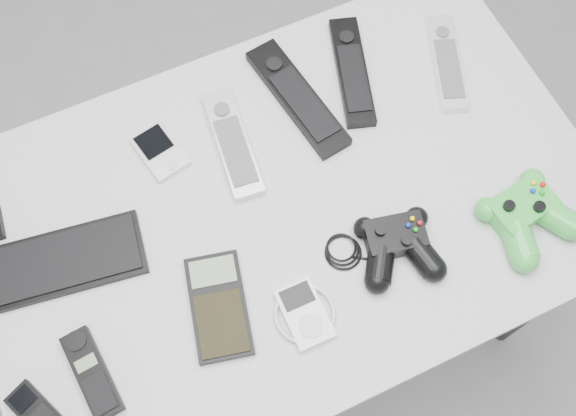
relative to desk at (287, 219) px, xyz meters
name	(u,v)px	position (x,y,z in m)	size (l,w,h in m)	color
floor	(318,329)	(0.05, -0.08, -0.65)	(3.50, 3.50, 0.00)	slate
desk	(287,219)	(0.00, 0.00, 0.00)	(1.07, 0.69, 0.72)	gray
pda_keyboard	(62,262)	(-0.38, 0.06, 0.07)	(0.27, 0.11, 0.02)	black
pda	(160,152)	(-0.16, 0.18, 0.07)	(0.07, 0.10, 0.02)	silver
remote_silver_a	(232,143)	(-0.04, 0.14, 0.07)	(0.05, 0.22, 0.02)	silver
remote_black_a	(352,71)	(0.22, 0.19, 0.07)	(0.05, 0.23, 0.02)	black
remote_black_b	(297,97)	(0.11, 0.18, 0.07)	(0.06, 0.26, 0.02)	black
remote_silver_b	(447,62)	(0.39, 0.13, 0.07)	(0.05, 0.21, 0.02)	silver
mobile_phone	(36,412)	(-0.49, -0.15, 0.07)	(0.04, 0.10, 0.02)	black
cordless_handset	(92,374)	(-0.39, -0.13, 0.07)	(0.05, 0.14, 0.02)	black
calculator	(219,306)	(-0.17, -0.12, 0.07)	(0.09, 0.17, 0.02)	black
mp3_player	(305,314)	(-0.05, -0.19, 0.07)	(0.10, 0.11, 0.02)	silver
controller_black	(397,244)	(0.13, -0.15, 0.09)	(0.23, 0.15, 0.05)	black
controller_green	(527,214)	(0.35, -0.19, 0.09)	(0.15, 0.16, 0.05)	green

